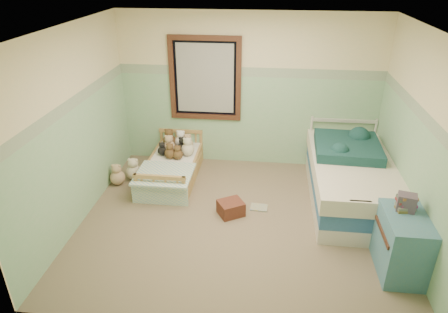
# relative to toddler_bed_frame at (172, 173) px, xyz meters

# --- Properties ---
(floor) EXTENTS (4.20, 3.60, 0.02)m
(floor) POSITION_rel_toddler_bed_frame_xyz_m (1.15, -1.05, -0.11)
(floor) COLOR #6C614C
(floor) RESTS_ON ground
(ceiling) EXTENTS (4.20, 3.60, 0.02)m
(ceiling) POSITION_rel_toddler_bed_frame_xyz_m (1.15, -1.05, 2.41)
(ceiling) COLOR silver
(ceiling) RESTS_ON wall_back
(wall_back) EXTENTS (4.20, 0.04, 2.50)m
(wall_back) POSITION_rel_toddler_bed_frame_xyz_m (1.15, 0.75, 1.15)
(wall_back) COLOR beige
(wall_back) RESTS_ON floor
(wall_front) EXTENTS (4.20, 0.04, 2.50)m
(wall_front) POSITION_rel_toddler_bed_frame_xyz_m (1.15, -2.85, 1.15)
(wall_front) COLOR beige
(wall_front) RESTS_ON floor
(wall_left) EXTENTS (0.04, 3.60, 2.50)m
(wall_left) POSITION_rel_toddler_bed_frame_xyz_m (-0.95, -1.05, 1.15)
(wall_left) COLOR beige
(wall_left) RESTS_ON floor
(wall_right) EXTENTS (0.04, 3.60, 2.50)m
(wall_right) POSITION_rel_toddler_bed_frame_xyz_m (3.25, -1.05, 1.15)
(wall_right) COLOR beige
(wall_right) RESTS_ON floor
(wainscot_mint) EXTENTS (4.20, 0.01, 1.50)m
(wainscot_mint) POSITION_rel_toddler_bed_frame_xyz_m (1.15, 0.74, 0.65)
(wainscot_mint) COLOR #80B786
(wainscot_mint) RESTS_ON floor
(border_strip) EXTENTS (4.20, 0.01, 0.15)m
(border_strip) POSITION_rel_toddler_bed_frame_xyz_m (1.15, 0.74, 1.48)
(border_strip) COLOR #396345
(border_strip) RESTS_ON wall_back
(window_frame) EXTENTS (1.16, 0.06, 1.36)m
(window_frame) POSITION_rel_toddler_bed_frame_xyz_m (0.45, 0.71, 1.35)
(window_frame) COLOR #371911
(window_frame) RESTS_ON wall_back
(window_blinds) EXTENTS (0.92, 0.01, 1.12)m
(window_blinds) POSITION_rel_toddler_bed_frame_xyz_m (0.45, 0.72, 1.35)
(window_blinds) COLOR #B2B2AC
(window_blinds) RESTS_ON window_frame
(toddler_bed_frame) EXTENTS (0.76, 1.52, 0.20)m
(toddler_bed_frame) POSITION_rel_toddler_bed_frame_xyz_m (0.00, 0.00, 0.00)
(toddler_bed_frame) COLOR #A5844F
(toddler_bed_frame) RESTS_ON floor
(toddler_mattress) EXTENTS (0.69, 1.45, 0.12)m
(toddler_mattress) POSITION_rel_toddler_bed_frame_xyz_m (0.00, 0.00, 0.16)
(toddler_mattress) COLOR white
(toddler_mattress) RESTS_ON toddler_bed_frame
(patchwork_quilt) EXTENTS (0.82, 0.76, 0.03)m
(patchwork_quilt) POSITION_rel_toddler_bed_frame_xyz_m (0.00, -0.47, 0.23)
(patchwork_quilt) COLOR #75ADC7
(patchwork_quilt) RESTS_ON toddler_mattress
(plush_bed_brown) EXTENTS (0.22, 0.22, 0.22)m
(plush_bed_brown) POSITION_rel_toddler_bed_frame_xyz_m (-0.15, 0.50, 0.33)
(plush_bed_brown) COLOR brown
(plush_bed_brown) RESTS_ON toddler_mattress
(plush_bed_white) EXTENTS (0.21, 0.21, 0.21)m
(plush_bed_white) POSITION_rel_toddler_bed_frame_xyz_m (0.05, 0.50, 0.32)
(plush_bed_white) COLOR white
(plush_bed_white) RESTS_ON toddler_mattress
(plush_bed_tan) EXTENTS (0.21, 0.21, 0.21)m
(plush_bed_tan) POSITION_rel_toddler_bed_frame_xyz_m (-0.10, 0.28, 0.32)
(plush_bed_tan) COLOR tan
(plush_bed_tan) RESTS_ON toddler_mattress
(plush_bed_dark) EXTENTS (0.19, 0.19, 0.19)m
(plush_bed_dark) POSITION_rel_toddler_bed_frame_xyz_m (0.13, 0.28, 0.31)
(plush_bed_dark) COLOR black
(plush_bed_dark) RESTS_ON toddler_mattress
(plush_floor_cream) EXTENTS (0.25, 0.25, 0.25)m
(plush_floor_cream) POSITION_rel_toddler_bed_frame_xyz_m (-0.60, -0.10, 0.03)
(plush_floor_cream) COLOR beige
(plush_floor_cream) RESTS_ON floor
(plush_floor_tan) EXTENTS (0.23, 0.23, 0.23)m
(plush_floor_tan) POSITION_rel_toddler_bed_frame_xyz_m (-0.80, -0.29, 0.02)
(plush_floor_tan) COLOR tan
(plush_floor_tan) RESTS_ON floor
(twin_bed_frame) EXTENTS (1.07, 2.14, 0.22)m
(twin_bed_frame) POSITION_rel_toddler_bed_frame_xyz_m (2.70, -0.37, 0.01)
(twin_bed_frame) COLOR silver
(twin_bed_frame) RESTS_ON floor
(twin_boxspring) EXTENTS (1.07, 2.14, 0.22)m
(twin_boxspring) POSITION_rel_toddler_bed_frame_xyz_m (2.70, -0.37, 0.23)
(twin_boxspring) COLOR #2F5381
(twin_boxspring) RESTS_ON twin_bed_frame
(twin_mattress) EXTENTS (1.11, 2.18, 0.22)m
(twin_mattress) POSITION_rel_toddler_bed_frame_xyz_m (2.70, -0.37, 0.45)
(twin_mattress) COLOR beige
(twin_mattress) RESTS_ON twin_boxspring
(teal_blanket) EXTENTS (0.95, 1.00, 0.14)m
(teal_blanket) POSITION_rel_toddler_bed_frame_xyz_m (2.65, -0.07, 0.63)
(teal_blanket) COLOR #113230
(teal_blanket) RESTS_ON twin_mattress
(dresser) EXTENTS (0.45, 0.72, 0.72)m
(dresser) POSITION_rel_toddler_bed_frame_xyz_m (3.01, -1.78, 0.26)
(dresser) COLOR teal
(dresser) RESTS_ON floor
(book_stack) EXTENTS (0.22, 0.19, 0.19)m
(book_stack) POSITION_rel_toddler_bed_frame_xyz_m (3.01, -1.65, 0.72)
(book_stack) COLOR brown
(book_stack) RESTS_ON dresser
(red_pillow) EXTENTS (0.42, 0.41, 0.20)m
(red_pillow) POSITION_rel_toddler_bed_frame_xyz_m (1.03, -0.90, 0.00)
(red_pillow) COLOR brown
(red_pillow) RESTS_ON floor
(floor_book) EXTENTS (0.25, 0.20, 0.02)m
(floor_book) POSITION_rel_toddler_bed_frame_xyz_m (1.42, -0.71, -0.09)
(floor_book) COLOR gold
(floor_book) RESTS_ON floor
(extra_plush_0) EXTENTS (0.21, 0.21, 0.21)m
(extra_plush_0) POSITION_rel_toddler_bed_frame_xyz_m (0.22, 0.22, 0.32)
(extra_plush_0) COLOR beige
(extra_plush_0) RESTS_ON toddler_mattress
(extra_plush_1) EXTENTS (0.18, 0.18, 0.18)m
(extra_plush_1) POSITION_rel_toddler_bed_frame_xyz_m (0.17, 0.47, 0.31)
(extra_plush_1) COLOR tan
(extra_plush_1) RESTS_ON toddler_mattress
(extra_plush_2) EXTENTS (0.16, 0.16, 0.16)m
(extra_plush_2) POSITION_rel_toddler_bed_frame_xyz_m (0.09, 0.06, 0.30)
(extra_plush_2) COLOR brown
(extra_plush_2) RESTS_ON toddler_mattress
(extra_plush_3) EXTENTS (0.15, 0.15, 0.15)m
(extra_plush_3) POSITION_rel_toddler_bed_frame_xyz_m (-0.19, 0.18, 0.29)
(extra_plush_3) COLOR black
(extra_plush_3) RESTS_ON toddler_mattress
(extra_plush_4) EXTENTS (0.18, 0.18, 0.18)m
(extra_plush_4) POSITION_rel_toddler_bed_frame_xyz_m (-0.04, 0.08, 0.31)
(extra_plush_4) COLOR brown
(extra_plush_4) RESTS_ON toddler_mattress
(extra_plush_5) EXTENTS (0.20, 0.20, 0.20)m
(extra_plush_5) POSITION_rel_toddler_bed_frame_xyz_m (0.03, 0.53, 0.32)
(extra_plush_5) COLOR tan
(extra_plush_5) RESTS_ON toddler_mattress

